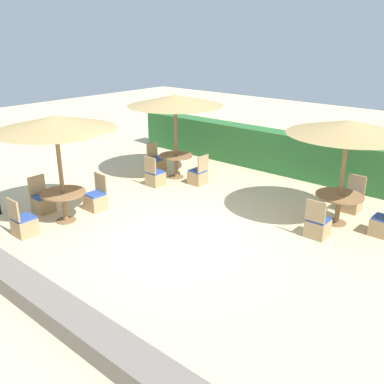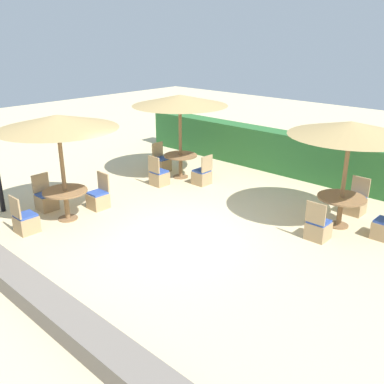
% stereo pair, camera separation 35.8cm
% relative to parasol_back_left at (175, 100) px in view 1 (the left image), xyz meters
% --- Properties ---
extents(ground_plane, '(40.00, 40.00, 0.00)m').
position_rel_parasol_back_left_xyz_m(ground_plane, '(2.82, -3.09, -2.43)').
color(ground_plane, beige).
extents(hedge_row, '(13.00, 0.70, 1.34)m').
position_rel_parasol_back_left_xyz_m(hedge_row, '(2.82, 2.66, -1.76)').
color(hedge_row, '#2D6B33').
rests_on(hedge_row, ground_plane).
extents(stone_border, '(10.00, 0.56, 0.35)m').
position_rel_parasol_back_left_xyz_m(stone_border, '(2.82, -6.54, -2.26)').
color(stone_border, slate).
rests_on(stone_border, ground_plane).
extents(parasol_back_left, '(2.91, 2.91, 2.60)m').
position_rel_parasol_back_left_xyz_m(parasol_back_left, '(0.00, 0.00, 0.00)').
color(parasol_back_left, olive).
rests_on(parasol_back_left, ground_plane).
extents(round_table_back_left, '(1.05, 1.05, 0.74)m').
position_rel_parasol_back_left_xyz_m(round_table_back_left, '(0.00, -0.00, -1.86)').
color(round_table_back_left, olive).
rests_on(round_table_back_left, ground_plane).
extents(patio_chair_back_left_south, '(0.46, 0.46, 0.93)m').
position_rel_parasol_back_left_xyz_m(patio_chair_back_left_south, '(0.04, -0.98, -2.17)').
color(patio_chair_back_left_south, tan).
rests_on(patio_chair_back_left_south, ground_plane).
extents(patio_chair_back_left_west, '(0.46, 0.46, 0.93)m').
position_rel_parasol_back_left_xyz_m(patio_chair_back_left_west, '(-0.94, 0.06, -2.17)').
color(patio_chair_back_left_west, tan).
rests_on(patio_chair_back_left_west, ground_plane).
extents(patio_chair_back_left_east, '(0.46, 0.46, 0.93)m').
position_rel_parasol_back_left_xyz_m(patio_chair_back_left_east, '(0.94, -0.03, -2.17)').
color(patio_chair_back_left_east, tan).
rests_on(patio_chair_back_left_east, ground_plane).
extents(parasol_back_right, '(2.77, 2.77, 2.53)m').
position_rel_parasol_back_left_xyz_m(parasol_back_right, '(5.33, -0.02, -0.08)').
color(parasol_back_right, olive).
rests_on(parasol_back_right, ground_plane).
extents(round_table_back_right, '(1.12, 1.12, 0.74)m').
position_rel_parasol_back_left_xyz_m(round_table_back_right, '(5.33, -0.02, -1.84)').
color(round_table_back_right, olive).
rests_on(round_table_back_right, ground_plane).
extents(patio_chair_back_right_east, '(0.46, 0.46, 0.93)m').
position_rel_parasol_back_left_xyz_m(patio_chair_back_right_east, '(6.38, 0.04, -2.17)').
color(patio_chair_back_right_east, tan).
rests_on(patio_chair_back_right_east, ground_plane).
extents(patio_chair_back_right_north, '(0.46, 0.46, 0.93)m').
position_rel_parasol_back_left_xyz_m(patio_chair_back_right_north, '(5.29, 0.97, -2.17)').
color(patio_chair_back_right_north, tan).
rests_on(patio_chair_back_right_north, ground_plane).
extents(patio_chair_back_right_south, '(0.46, 0.46, 0.93)m').
position_rel_parasol_back_left_xyz_m(patio_chair_back_right_south, '(5.29, -1.01, -2.17)').
color(patio_chair_back_right_south, tan).
rests_on(patio_chair_back_right_south, ground_plane).
extents(parasol_front_left, '(2.80, 2.80, 2.60)m').
position_rel_parasol_back_left_xyz_m(parasol_front_left, '(0.23, -4.24, -0.00)').
color(parasol_front_left, olive).
rests_on(parasol_front_left, ground_plane).
extents(round_table_front_left, '(1.07, 1.07, 0.76)m').
position_rel_parasol_back_left_xyz_m(round_table_front_left, '(0.23, -4.24, -1.84)').
color(round_table_front_left, olive).
rests_on(round_table_front_left, ground_plane).
extents(patio_chair_front_left_west, '(0.46, 0.46, 0.93)m').
position_rel_parasol_back_left_xyz_m(patio_chair_front_left_west, '(-0.72, -4.27, -2.17)').
color(patio_chair_front_left_west, tan).
rests_on(patio_chair_front_left_west, ground_plane).
extents(patio_chair_front_left_north, '(0.46, 0.46, 0.93)m').
position_rel_parasol_back_left_xyz_m(patio_chair_front_left_north, '(0.20, -3.29, -2.17)').
color(patio_chair_front_left_north, tan).
rests_on(patio_chair_front_left_north, ground_plane).
extents(patio_chair_front_left_south, '(0.46, 0.46, 0.93)m').
position_rel_parasol_back_left_xyz_m(patio_chair_front_left_south, '(0.19, -5.30, -2.17)').
color(patio_chair_front_left_south, tan).
rests_on(patio_chair_front_left_south, ground_plane).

